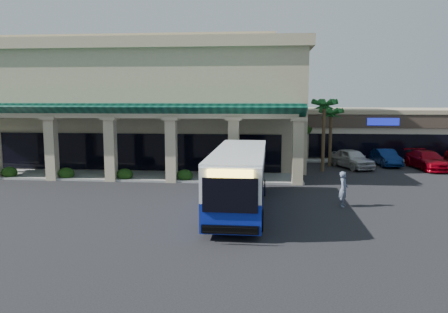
# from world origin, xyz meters

# --- Properties ---
(ground) EXTENTS (110.00, 110.00, 0.00)m
(ground) POSITION_xyz_m (0.00, 0.00, 0.00)
(ground) COLOR black
(main_building) EXTENTS (30.80, 14.80, 11.35)m
(main_building) POSITION_xyz_m (-8.00, 16.00, 5.67)
(main_building) COLOR tan
(main_building) RESTS_ON ground
(arcade) EXTENTS (30.00, 6.20, 5.70)m
(arcade) POSITION_xyz_m (-8.00, 6.80, 2.85)
(arcade) COLOR #09382B
(arcade) RESTS_ON ground
(strip_mall) EXTENTS (22.50, 12.50, 4.90)m
(strip_mall) POSITION_xyz_m (18.00, 24.00, 2.45)
(strip_mall) COLOR beige
(strip_mall) RESTS_ON ground
(palm_0) EXTENTS (2.40, 2.40, 6.60)m
(palm_0) POSITION_xyz_m (8.50, 11.00, 3.30)
(palm_0) COLOR #15501D
(palm_0) RESTS_ON ground
(palm_1) EXTENTS (2.40, 2.40, 5.80)m
(palm_1) POSITION_xyz_m (9.50, 14.00, 2.90)
(palm_1) COLOR #15501D
(palm_1) RESTS_ON ground
(broadleaf_tree) EXTENTS (2.60, 2.60, 4.81)m
(broadleaf_tree) POSITION_xyz_m (7.50, 19.00, 2.41)
(broadleaf_tree) COLOR black
(broadleaf_tree) RESTS_ON ground
(transit_bus) EXTENTS (2.87, 11.80, 3.29)m
(transit_bus) POSITION_xyz_m (2.35, -2.14, 1.64)
(transit_bus) COLOR #0E20A0
(transit_bus) RESTS_ON ground
(pedestrian) EXTENTS (0.66, 0.83, 1.98)m
(pedestrian) POSITION_xyz_m (8.11, -0.98, 0.99)
(pedestrian) COLOR slate
(pedestrian) RESTS_ON ground
(car_silver) EXTENTS (3.65, 5.29, 1.67)m
(car_silver) POSITION_xyz_m (11.24, 12.97, 0.84)
(car_silver) COLOR #B3B3B3
(car_silver) RESTS_ON ground
(car_white) EXTENTS (1.95, 4.62, 1.48)m
(car_white) POSITION_xyz_m (14.56, 14.71, 0.74)
(car_white) COLOR #071B4A
(car_white) RESTS_ON ground
(car_red) EXTENTS (2.85, 5.66, 1.58)m
(car_red) POSITION_xyz_m (17.56, 12.94, 0.79)
(car_red) COLOR #900110
(car_red) RESTS_ON ground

